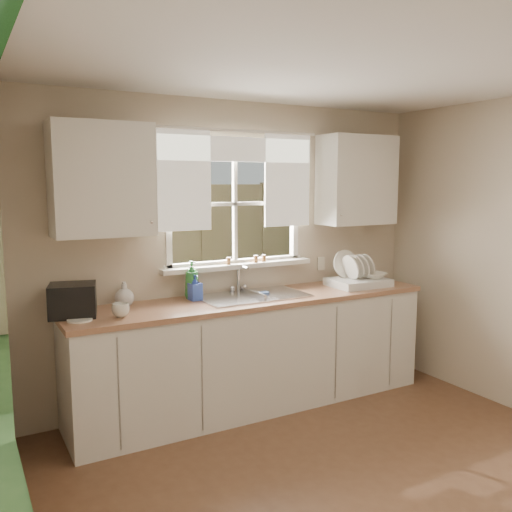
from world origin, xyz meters
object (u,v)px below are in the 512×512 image
cup (121,310)px  black_appliance (73,300)px  dish_rack (358,279)px  soap_bottle_a (192,280)px

cup → black_appliance: (-0.28, 0.18, 0.07)m
dish_rack → black_appliance: bearing=177.7°
soap_bottle_a → cup: bearing=-163.6°
dish_rack → black_appliance: dish_rack is taller
soap_bottle_a → black_appliance: size_ratio=0.98×
soap_bottle_a → cup: soap_bottle_a is taller
cup → dish_rack: bearing=12.0°
cup → black_appliance: black_appliance is taller
cup → black_appliance: size_ratio=0.39×
soap_bottle_a → cup: (-0.66, -0.31, -0.10)m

